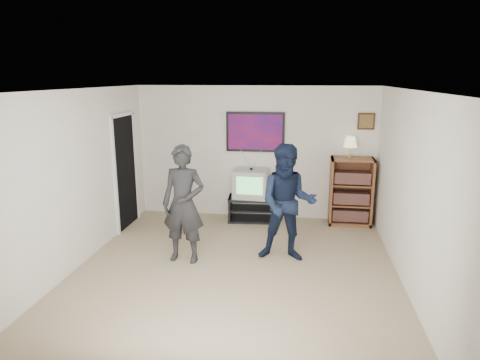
% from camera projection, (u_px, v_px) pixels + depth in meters
% --- Properties ---
extents(room_shell, '(4.51, 5.00, 2.51)m').
position_uv_depth(room_shell, '(238.00, 179.00, 6.03)').
color(room_shell, '#76684B').
rests_on(room_shell, ground).
extents(media_stand, '(0.95, 0.57, 0.45)m').
position_uv_depth(media_stand, '(253.00, 209.00, 8.09)').
color(media_stand, black).
rests_on(media_stand, room_shell).
extents(crt_television, '(0.66, 0.57, 0.53)m').
position_uv_depth(crt_television, '(251.00, 183.00, 7.98)').
color(crt_television, '#A5A4A0').
rests_on(crt_television, media_stand).
extents(bookshelf, '(0.75, 0.43, 1.24)m').
position_uv_depth(bookshelf, '(351.00, 191.00, 7.79)').
color(bookshelf, '#5A301B').
rests_on(bookshelf, room_shell).
extents(table_lamp, '(0.24, 0.24, 0.39)m').
position_uv_depth(table_lamp, '(350.00, 147.00, 7.62)').
color(table_lamp, beige).
rests_on(table_lamp, bookshelf).
extents(person_tall, '(0.66, 0.45, 1.73)m').
position_uv_depth(person_tall, '(184.00, 204.00, 6.18)').
color(person_tall, black).
rests_on(person_tall, room_shell).
extents(person_short, '(0.85, 0.66, 1.74)m').
position_uv_depth(person_short, '(288.00, 203.00, 6.21)').
color(person_short, black).
rests_on(person_short, room_shell).
extents(controller_left, '(0.04, 0.13, 0.04)m').
position_uv_depth(controller_left, '(184.00, 175.00, 6.27)').
color(controller_left, white).
rests_on(controller_left, person_tall).
extents(controller_right, '(0.07, 0.14, 0.04)m').
position_uv_depth(controller_right, '(285.00, 183.00, 6.43)').
color(controller_right, white).
rests_on(controller_right, person_short).
extents(poster, '(1.10, 0.03, 0.75)m').
position_uv_depth(poster, '(255.00, 132.00, 7.99)').
color(poster, black).
rests_on(poster, room_shell).
extents(air_vent, '(0.28, 0.02, 0.14)m').
position_uv_depth(air_vent, '(226.00, 115.00, 8.00)').
color(air_vent, white).
rests_on(air_vent, room_shell).
extents(small_picture, '(0.30, 0.03, 0.30)m').
position_uv_depth(small_picture, '(366.00, 121.00, 7.66)').
color(small_picture, black).
rests_on(small_picture, room_shell).
extents(doorway, '(0.03, 0.85, 2.00)m').
position_uv_depth(doorway, '(125.00, 172.00, 7.61)').
color(doorway, black).
rests_on(doorway, room_shell).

